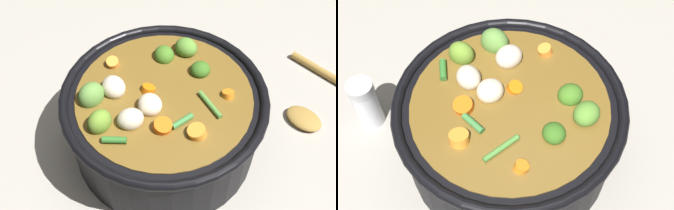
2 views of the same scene
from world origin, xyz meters
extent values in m
plane|color=#9E998E|center=(0.00, 0.00, 0.00)|extent=(1.10, 1.10, 0.00)
cylinder|color=black|center=(0.00, 0.00, 0.06)|extent=(0.31, 0.31, 0.12)
torus|color=black|center=(0.00, 0.00, 0.12)|extent=(0.32, 0.32, 0.02)
cylinder|color=brown|center=(0.00, 0.00, 0.07)|extent=(0.27, 0.27, 0.12)
ellipsoid|color=#5D8D3D|center=(-0.10, 0.04, 0.13)|extent=(0.05, 0.05, 0.04)
ellipsoid|color=#588B31|center=(0.08, 0.07, 0.13)|extent=(0.04, 0.05, 0.03)
ellipsoid|color=#417521|center=(0.04, 0.07, 0.13)|extent=(0.04, 0.04, 0.03)
ellipsoid|color=olive|center=(-0.11, -0.01, 0.13)|extent=(0.05, 0.05, 0.04)
ellipsoid|color=#386A1F|center=(0.07, 0.02, 0.13)|extent=(0.04, 0.04, 0.02)
cylinder|color=orange|center=(-0.02, 0.02, 0.13)|extent=(0.03, 0.03, 0.02)
cylinder|color=orange|center=(-0.03, -0.05, 0.13)|extent=(0.04, 0.04, 0.02)
cylinder|color=orange|center=(0.01, -0.09, 0.13)|extent=(0.04, 0.03, 0.02)
cylinder|color=orange|center=(0.09, -0.04, 0.13)|extent=(0.02, 0.02, 0.02)
cylinder|color=orange|center=(-0.05, 0.10, 0.13)|extent=(0.03, 0.03, 0.02)
ellipsoid|color=beige|center=(-0.07, -0.02, 0.13)|extent=(0.04, 0.04, 0.03)
ellipsoid|color=beige|center=(-0.06, 0.04, 0.13)|extent=(0.04, 0.04, 0.03)
ellipsoid|color=beige|center=(-0.03, -0.01, 0.13)|extent=(0.04, 0.04, 0.03)
cylinder|color=#32732B|center=(-0.10, -0.05, 0.13)|extent=(0.03, 0.02, 0.01)
cylinder|color=#4E8A39|center=(0.05, -0.05, 0.13)|extent=(0.01, 0.05, 0.01)
cylinder|color=#3D803C|center=(0.00, -0.06, 0.13)|extent=(0.04, 0.01, 0.01)
ellipsoid|color=olive|center=(0.24, -0.07, 0.01)|extent=(0.07, 0.08, 0.02)
camera|label=1|loc=(-0.18, -0.37, 0.60)|focal=44.24mm
camera|label=2|loc=(0.29, -0.21, 0.64)|focal=49.74mm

